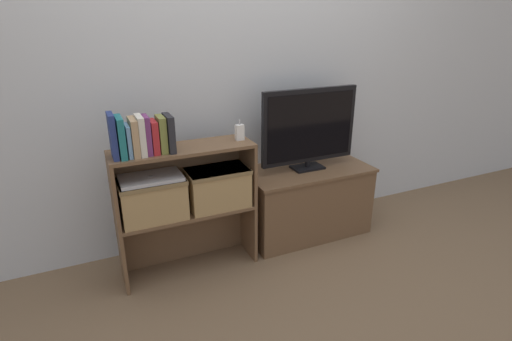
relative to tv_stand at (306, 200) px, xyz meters
name	(u,v)px	position (x,y,z in m)	size (l,w,h in m)	color
ground_plane	(264,260)	(-0.44, -0.22, -0.25)	(16.00, 16.00, 0.00)	brown
wall_back	(234,66)	(-0.44, 0.26, 0.95)	(10.00, 0.05, 2.40)	silver
tv_stand	(306,200)	(0.00, 0.00, 0.00)	(0.90, 0.46, 0.50)	brown
tv	(309,127)	(0.00, 0.00, 0.55)	(0.71, 0.14, 0.56)	black
bookshelf_lower_tier	(186,228)	(-0.90, -0.04, 0.00)	(0.83, 0.26, 0.40)	brown
bookshelf_upper_tier	(182,168)	(-0.90, -0.04, 0.41)	(0.83, 0.26, 0.40)	brown
book_navy	(113,136)	(-1.27, -0.12, 0.67)	(0.03, 0.14, 0.24)	navy
book_teal	(121,137)	(-1.23, -0.12, 0.66)	(0.03, 0.16, 0.22)	#1E7075
book_skyblue	(128,141)	(-1.20, -0.12, 0.64)	(0.02, 0.14, 0.17)	#709ECC
book_tan	(134,137)	(-1.17, -0.12, 0.65)	(0.03, 0.16, 0.20)	tan
book_ivory	(141,135)	(-1.13, -0.12, 0.66)	(0.03, 0.15, 0.21)	silver
book_plum	(147,135)	(-1.10, -0.12, 0.66)	(0.03, 0.13, 0.21)	#6B2D66
book_crimson	(154,137)	(-1.06, -0.12, 0.64)	(0.03, 0.13, 0.18)	#B22328
book_olive	(161,134)	(-1.02, -0.12, 0.65)	(0.04, 0.13, 0.20)	olive
book_charcoal	(169,133)	(-0.98, -0.12, 0.65)	(0.04, 0.15, 0.20)	#232328
baby_monitor	(240,132)	(-0.55, -0.09, 0.60)	(0.05, 0.03, 0.12)	white
storage_basket_left	(153,197)	(-1.10, -0.10, 0.28)	(0.37, 0.23, 0.24)	tan
storage_basket_right	(218,186)	(-0.70, -0.10, 0.28)	(0.37, 0.23, 0.24)	tan
laptop	(151,178)	(-1.10, -0.10, 0.40)	(0.34, 0.21, 0.02)	#BCBCC1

